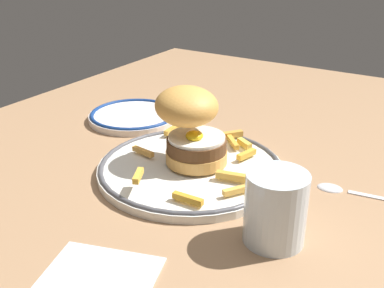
% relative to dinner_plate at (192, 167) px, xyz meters
% --- Properties ---
extents(ground_plane, '(1.36, 1.04, 0.04)m').
position_rel_dinner_plate_xyz_m(ground_plane, '(-0.00, -0.03, -0.03)').
color(ground_plane, '#9C7653').
extents(dinner_plate, '(0.28, 0.28, 0.02)m').
position_rel_dinner_plate_xyz_m(dinner_plate, '(0.00, 0.00, 0.00)').
color(dinner_plate, white).
rests_on(dinner_plate, ground_plane).
extents(burger, '(0.12, 0.13, 0.11)m').
position_rel_dinner_plate_xyz_m(burger, '(0.01, 0.01, 0.07)').
color(burger, '#D89B4C').
rests_on(burger, dinner_plate).
extents(fries_pile, '(0.26, 0.22, 0.02)m').
position_rel_dinner_plate_xyz_m(fries_pile, '(0.02, -0.02, 0.01)').
color(fries_pile, gold).
rests_on(fries_pile, dinner_plate).
extents(water_glass, '(0.07, 0.07, 0.09)m').
position_rel_dinner_plate_xyz_m(water_glass, '(-0.10, -0.17, 0.03)').
color(water_glass, silver).
rests_on(water_glass, ground_plane).
extents(side_plate, '(0.17, 0.17, 0.02)m').
position_rel_dinner_plate_xyz_m(side_plate, '(0.12, 0.21, -0.00)').
color(side_plate, white).
rests_on(side_plate, ground_plane).
extents(spoon, '(0.03, 0.13, 0.01)m').
position_rel_dinner_plate_xyz_m(spoon, '(0.06, -0.21, -0.00)').
color(spoon, silver).
rests_on(spoon, ground_plane).
extents(napkin, '(0.16, 0.15, 0.00)m').
position_rel_dinner_plate_xyz_m(napkin, '(-0.27, -0.05, -0.01)').
color(napkin, silver).
rests_on(napkin, ground_plane).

